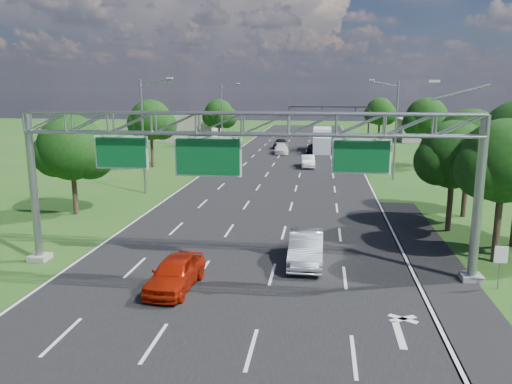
% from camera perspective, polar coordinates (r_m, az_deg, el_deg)
% --- Properties ---
extents(ground, '(220.00, 220.00, 0.00)m').
position_cam_1_polar(ground, '(43.31, 1.94, -0.56)').
color(ground, '#1C4E17').
rests_on(ground, ground).
extents(road, '(18.00, 180.00, 0.02)m').
position_cam_1_polar(road, '(43.31, 1.94, -0.56)').
color(road, black).
rests_on(road, ground).
extents(road_flare, '(3.00, 30.00, 0.02)m').
position_cam_1_polar(road_flare, '(28.34, 19.72, -7.86)').
color(road_flare, black).
rests_on(road_flare, ground).
extents(sign_gantry, '(23.50, 1.00, 9.56)m').
position_cam_1_polar(sign_gantry, '(24.53, -1.34, 6.40)').
color(sign_gantry, gray).
rests_on(sign_gantry, ground).
extents(regulatory_sign, '(0.60, 0.08, 2.10)m').
position_cam_1_polar(regulatory_sign, '(25.71, 26.17, -6.83)').
color(regulatory_sign, gray).
rests_on(regulatory_sign, ground).
extents(traffic_signal, '(12.21, 0.24, 7.00)m').
position_cam_1_polar(traffic_signal, '(77.31, 10.15, 8.49)').
color(traffic_signal, black).
rests_on(traffic_signal, ground).
extents(streetlight_l_near, '(2.97, 0.22, 10.16)m').
position_cam_1_polar(streetlight_l_near, '(45.00, -12.59, 6.82)').
color(streetlight_l_near, gray).
rests_on(streetlight_l_near, ground).
extents(streetlight_l_far, '(2.97, 0.22, 10.16)m').
position_cam_1_polar(streetlight_l_far, '(78.74, -3.79, 8.99)').
color(streetlight_l_far, gray).
rests_on(streetlight_l_far, ground).
extents(streetlight_r_mid, '(2.97, 0.22, 10.16)m').
position_cam_1_polar(streetlight_r_mid, '(52.75, 15.50, 7.34)').
color(streetlight_r_mid, gray).
rests_on(streetlight_r_mid, ground).
extents(tree_cluster_right, '(9.91, 14.60, 8.68)m').
position_cam_1_polar(tree_cluster_right, '(33.32, 26.27, 3.85)').
color(tree_cluster_right, '#2D2116').
rests_on(tree_cluster_right, ground).
extents(tree_verge_la, '(5.76, 4.80, 7.40)m').
position_cam_1_polar(tree_verge_la, '(38.88, -20.20, 4.45)').
color(tree_verge_la, '#2D2116').
rests_on(tree_verge_la, ground).
extents(tree_verge_lb, '(5.76, 4.80, 8.06)m').
position_cam_1_polar(tree_verge_lb, '(60.69, -11.85, 7.86)').
color(tree_verge_lb, '#2D2116').
rests_on(tree_verge_lb, ground).
extents(tree_verge_lc, '(5.76, 4.80, 7.62)m').
position_cam_1_polar(tree_verge_lc, '(84.02, -4.20, 8.74)').
color(tree_verge_lc, '#2D2116').
rests_on(tree_verge_lc, ground).
extents(tree_verge_rd, '(5.76, 4.80, 8.28)m').
position_cam_1_polar(tree_verge_rd, '(61.45, 18.95, 7.73)').
color(tree_verge_rd, '#2D2116').
rests_on(tree_verge_rd, ground).
extents(tree_verge_re, '(5.76, 4.80, 7.84)m').
position_cam_1_polar(tree_verge_re, '(90.81, 14.01, 8.78)').
color(tree_verge_re, '#2D2116').
rests_on(tree_verge_re, ground).
extents(building_left, '(14.00, 10.00, 5.00)m').
position_cam_1_polar(building_left, '(94.07, -8.66, 7.43)').
color(building_left, '#A89F8D').
rests_on(building_left, ground).
extents(building_right, '(12.00, 9.00, 4.00)m').
position_cam_1_polar(building_right, '(96.48, 19.56, 6.70)').
color(building_right, '#A89F8D').
rests_on(building_right, ground).
extents(red_coupe, '(2.15, 4.67, 1.55)m').
position_cam_1_polar(red_coupe, '(23.76, -9.21, -9.10)').
color(red_coupe, '#B51F08').
rests_on(red_coupe, ground).
extents(silver_sedan, '(1.78, 5.07, 1.67)m').
position_cam_1_polar(silver_sedan, '(26.89, 5.74, -6.39)').
color(silver_sedan, silver).
rests_on(silver_sedan, ground).
extents(car_queue_a, '(2.45, 5.08, 1.42)m').
position_cam_1_polar(car_queue_a, '(72.79, 2.91, 4.95)').
color(car_queue_a, silver).
rests_on(car_queue_a, ground).
extents(car_queue_b, '(2.21, 4.78, 1.33)m').
position_cam_1_polar(car_queue_b, '(74.13, 6.71, 4.97)').
color(car_queue_b, black).
rests_on(car_queue_b, ground).
extents(car_queue_c, '(2.05, 4.57, 1.53)m').
position_cam_1_polar(car_queue_c, '(79.57, 2.76, 5.55)').
color(car_queue_c, black).
rests_on(car_queue_c, ground).
extents(car_queue_d, '(1.82, 4.48, 1.44)m').
position_cam_1_polar(car_queue_d, '(60.14, 5.95, 3.51)').
color(car_queue_d, '#BCBCBC').
rests_on(car_queue_d, ground).
extents(box_truck, '(2.81, 9.15, 3.47)m').
position_cam_1_polar(box_truck, '(76.28, 7.56, 5.89)').
color(box_truck, silver).
rests_on(box_truck, ground).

